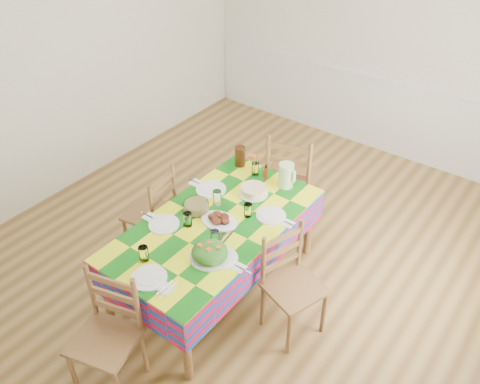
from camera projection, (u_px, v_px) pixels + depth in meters
name	position (u px, v px, depth m)	size (l,w,h in m)	color
room	(250.00, 125.00, 4.13)	(4.58, 5.08, 2.78)	brown
wainscot	(368.00, 109.00, 6.24)	(4.41, 0.06, 0.92)	silver
dining_table	(215.00, 230.00, 4.15)	(1.00, 1.86, 0.72)	brown
setting_near_head	(148.00, 269.00, 3.64)	(0.42, 0.28, 0.12)	white
setting_left_near	(172.00, 222.00, 4.07)	(0.46, 0.27, 0.12)	white
setting_left_far	(213.00, 192.00, 4.40)	(0.48, 0.29, 0.13)	white
setting_right_near	(220.00, 250.00, 3.80)	(0.46, 0.26, 0.12)	white
setting_right_far	(263.00, 214.00, 4.15)	(0.47, 0.27, 0.12)	white
meat_platter	(219.00, 219.00, 4.10)	(0.33, 0.23, 0.06)	white
salad_platter	(210.00, 253.00, 3.74)	(0.30, 0.30, 0.13)	white
pasta_bowl	(196.00, 207.00, 4.21)	(0.21, 0.21, 0.08)	white
cake	(253.00, 191.00, 4.40)	(0.26, 0.26, 0.07)	white
serving_utensils	(226.00, 235.00, 3.97)	(0.12, 0.28, 0.01)	black
flower_vase	(255.00, 165.00, 4.61)	(0.14, 0.12, 0.23)	white
hot_sauce	(266.00, 172.00, 4.58)	(0.03, 0.03, 0.14)	red
green_pitcher	(286.00, 175.00, 4.45)	(0.13, 0.13, 0.23)	#BEE5A1
tea_pitcher	(240.00, 156.00, 4.73)	(0.10, 0.10, 0.20)	black
name_card	(135.00, 287.00, 3.53)	(0.08, 0.03, 0.02)	white
chair_near	(108.00, 336.00, 3.50)	(0.52, 0.50, 0.96)	brown
chair_far	(291.00, 179.00, 4.97)	(0.57, 0.55, 1.05)	brown
chair_left	(153.00, 214.00, 4.62)	(0.46, 0.47, 0.92)	brown
chair_right	(291.00, 285.00, 3.91)	(0.50, 0.51, 0.93)	brown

